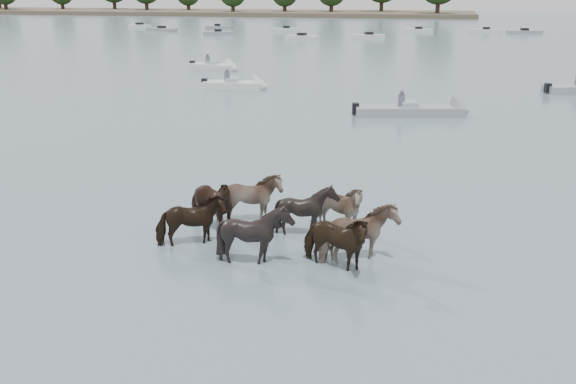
# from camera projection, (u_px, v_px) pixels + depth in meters

# --- Properties ---
(ground) EXTENTS (400.00, 400.00, 0.00)m
(ground) POSITION_uv_depth(u_px,v_px,m) (309.00, 254.00, 15.89)
(ground) COLOR slate
(ground) RESTS_ON ground
(shoreline) EXTENTS (160.00, 30.00, 1.00)m
(shoreline) POSITION_uv_depth(u_px,v_px,m) (169.00, 12.00, 170.15)
(shoreline) COLOR #4C4233
(shoreline) RESTS_ON ground
(pony_herd) EXTENTS (6.42, 4.59, 1.65)m
(pony_herd) POSITION_uv_depth(u_px,v_px,m) (277.00, 220.00, 16.32)
(pony_herd) COLOR black
(pony_herd) RESTS_ON ground
(motorboat_a) EXTENTS (4.61, 1.96, 1.92)m
(motorboat_a) POSITION_uv_depth(u_px,v_px,m) (243.00, 86.00, 42.04)
(motorboat_a) COLOR silver
(motorboat_a) RESTS_ON ground
(motorboat_b) EXTENTS (6.31, 3.03, 1.92)m
(motorboat_b) POSITION_uv_depth(u_px,v_px,m) (424.00, 111.00, 33.31)
(motorboat_b) COLOR gray
(motorboat_b) RESTS_ON ground
(motorboat_f) EXTENTS (4.68, 2.46, 1.92)m
(motorboat_f) POSITION_uv_depth(u_px,v_px,m) (220.00, 67.00, 51.80)
(motorboat_f) COLOR silver
(motorboat_f) RESTS_ON ground
(distant_flotilla) EXTENTS (105.26, 29.18, 0.93)m
(distant_flotilla) POSITION_uv_depth(u_px,v_px,m) (434.00, 35.00, 88.69)
(distant_flotilla) COLOR silver
(distant_flotilla) RESTS_ON ground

